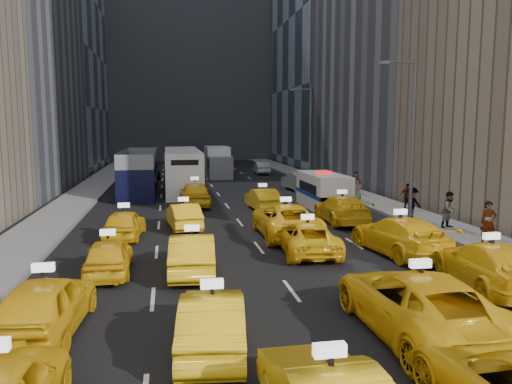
% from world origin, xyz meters
% --- Properties ---
extents(ground, '(160.00, 160.00, 0.00)m').
position_xyz_m(ground, '(0.00, 0.00, 0.00)').
color(ground, black).
rests_on(ground, ground).
extents(sidewalk_west, '(3.00, 90.00, 0.15)m').
position_xyz_m(sidewalk_west, '(-10.50, 25.00, 0.07)').
color(sidewalk_west, gray).
rests_on(sidewalk_west, ground).
extents(sidewalk_east, '(3.00, 90.00, 0.15)m').
position_xyz_m(sidewalk_east, '(10.50, 25.00, 0.07)').
color(sidewalk_east, gray).
rests_on(sidewalk_east, ground).
extents(curb_west, '(0.15, 90.00, 0.18)m').
position_xyz_m(curb_west, '(-9.05, 25.00, 0.09)').
color(curb_west, slate).
rests_on(curb_west, ground).
extents(curb_east, '(0.15, 90.00, 0.18)m').
position_xyz_m(curb_east, '(9.05, 25.00, 0.09)').
color(curb_east, slate).
rests_on(curb_east, ground).
extents(building_backdrop, '(30.00, 12.00, 40.00)m').
position_xyz_m(building_backdrop, '(0.00, 72.00, 20.00)').
color(building_backdrop, slate).
rests_on(building_backdrop, ground).
extents(streetlight_near, '(2.15, 0.22, 9.00)m').
position_xyz_m(streetlight_near, '(9.18, 12.00, 4.92)').
color(streetlight_near, '#595B60').
rests_on(streetlight_near, ground).
extents(streetlight_far, '(2.15, 0.22, 9.00)m').
position_xyz_m(streetlight_far, '(9.18, 32.00, 4.92)').
color(streetlight_far, '#595B60').
rests_on(streetlight_far, ground).
extents(taxi_4, '(2.23, 4.74, 1.57)m').
position_xyz_m(taxi_4, '(-7.17, -0.22, 0.78)').
color(taxi_4, yellow).
rests_on(taxi_4, ground).
extents(taxi_5, '(1.98, 4.47, 1.43)m').
position_xyz_m(taxi_5, '(-2.96, -1.90, 0.71)').
color(taxi_5, yellow).
rests_on(taxi_5, ground).
extents(taxi_6, '(2.81, 6.04, 1.67)m').
position_xyz_m(taxi_6, '(2.42, -1.92, 0.84)').
color(taxi_6, yellow).
rests_on(taxi_6, ground).
extents(taxi_7, '(2.87, 5.63, 1.56)m').
position_xyz_m(taxi_7, '(6.60, 1.13, 0.78)').
color(taxi_7, yellow).
rests_on(taxi_7, ground).
extents(taxi_8, '(1.66, 4.01, 1.36)m').
position_xyz_m(taxi_8, '(-6.14, 4.95, 0.68)').
color(taxi_8, yellow).
rests_on(taxi_8, ground).
extents(taxi_9, '(1.85, 4.63, 1.50)m').
position_xyz_m(taxi_9, '(-3.12, 4.55, 0.75)').
color(taxi_9, yellow).
rests_on(taxi_9, ground).
extents(taxi_10, '(2.67, 5.06, 1.36)m').
position_xyz_m(taxi_10, '(1.87, 6.69, 0.68)').
color(taxi_10, yellow).
rests_on(taxi_10, ground).
extents(taxi_11, '(2.84, 5.73, 1.60)m').
position_xyz_m(taxi_11, '(5.68, 5.87, 0.80)').
color(taxi_11, yellow).
rests_on(taxi_11, ground).
extents(taxi_12, '(2.03, 4.26, 1.41)m').
position_xyz_m(taxi_12, '(-6.07, 10.99, 0.70)').
color(taxi_12, yellow).
rests_on(taxi_12, ground).
extents(taxi_13, '(1.91, 4.27, 1.36)m').
position_xyz_m(taxi_13, '(-3.17, 12.85, 0.68)').
color(taxi_13, yellow).
rests_on(taxi_13, ground).
extents(taxi_14, '(2.78, 5.90, 1.63)m').
position_xyz_m(taxi_14, '(1.74, 10.09, 0.81)').
color(taxi_14, yellow).
rests_on(taxi_14, ground).
extents(taxi_15, '(2.33, 5.34, 1.53)m').
position_xyz_m(taxi_15, '(5.69, 13.02, 0.76)').
color(taxi_15, yellow).
rests_on(taxi_15, ground).
extents(taxi_16, '(2.01, 4.93, 1.68)m').
position_xyz_m(taxi_16, '(-2.16, 20.35, 0.84)').
color(taxi_16, yellow).
rests_on(taxi_16, ground).
extents(taxi_17, '(1.79, 4.35, 1.40)m').
position_xyz_m(taxi_17, '(2.09, 18.03, 0.70)').
color(taxi_17, yellow).
rests_on(taxi_17, ground).
extents(nypd_van, '(2.63, 5.88, 2.46)m').
position_xyz_m(nypd_van, '(6.19, 18.02, 1.11)').
color(nypd_van, silver).
rests_on(nypd_van, ground).
extents(double_decker, '(4.12, 11.97, 3.41)m').
position_xyz_m(double_decker, '(-6.22, 27.68, 1.69)').
color(double_decker, black).
rests_on(double_decker, ground).
extents(city_bus, '(3.12, 13.44, 3.45)m').
position_xyz_m(city_bus, '(-2.74, 28.93, 1.71)').
color(city_bus, silver).
rests_on(city_bus, ground).
extents(box_truck, '(3.22, 7.30, 3.23)m').
position_xyz_m(box_truck, '(1.37, 39.84, 1.59)').
color(box_truck, white).
rests_on(box_truck, ground).
extents(misc_car_0, '(2.15, 4.95, 1.58)m').
position_xyz_m(misc_car_0, '(6.95, 27.07, 0.79)').
color(misc_car_0, '#93969A').
rests_on(misc_car_0, ground).
extents(misc_car_1, '(2.74, 5.18, 1.39)m').
position_xyz_m(misc_car_1, '(-6.04, 39.33, 0.69)').
color(misc_car_1, black).
rests_on(misc_car_1, ground).
extents(misc_car_2, '(2.46, 4.81, 1.34)m').
position_xyz_m(misc_car_2, '(2.18, 47.15, 0.67)').
color(misc_car_2, slate).
rests_on(misc_car_2, ground).
extents(misc_car_3, '(2.37, 4.80, 1.57)m').
position_xyz_m(misc_car_3, '(-1.94, 45.03, 0.79)').
color(misc_car_3, black).
rests_on(misc_car_3, ground).
extents(misc_car_4, '(1.63, 4.31, 1.40)m').
position_xyz_m(misc_car_4, '(6.60, 42.34, 0.70)').
color(misc_car_4, '#A5A7AD').
rests_on(misc_car_4, ground).
extents(pedestrian_0, '(0.81, 0.65, 1.93)m').
position_xyz_m(pedestrian_0, '(10.21, 6.40, 1.11)').
color(pedestrian_0, gray).
rests_on(pedestrian_0, sidewalk_east).
extents(pedestrian_1, '(1.04, 0.81, 1.89)m').
position_xyz_m(pedestrian_1, '(10.46, 9.95, 1.09)').
color(pedestrian_1, gray).
rests_on(pedestrian_1, sidewalk_east).
extents(pedestrian_2, '(1.27, 0.73, 1.85)m').
position_xyz_m(pedestrian_2, '(9.57, 12.27, 1.07)').
color(pedestrian_2, gray).
rests_on(pedestrian_2, sidewalk_east).
extents(pedestrian_3, '(1.04, 0.70, 1.63)m').
position_xyz_m(pedestrian_3, '(11.13, 15.93, 0.97)').
color(pedestrian_3, gray).
rests_on(pedestrian_3, sidewalk_east).
extents(pedestrian_4, '(0.87, 0.65, 1.58)m').
position_xyz_m(pedestrian_4, '(9.35, 19.97, 0.94)').
color(pedestrian_4, gray).
rests_on(pedestrian_4, sidewalk_east).
extents(pedestrian_5, '(1.66, 0.99, 1.73)m').
position_xyz_m(pedestrian_5, '(10.55, 23.35, 1.01)').
color(pedestrian_5, gray).
rests_on(pedestrian_5, sidewalk_east).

